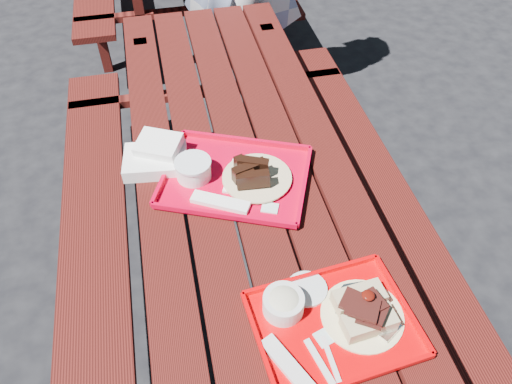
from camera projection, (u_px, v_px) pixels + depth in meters
ground at (249, 293)px, 2.24m from camera, size 60.00×60.00×0.00m
picnic_table_near at (247, 211)px, 1.83m from camera, size 1.41×2.40×0.75m
near_tray at (331, 314)px, 1.30m from camera, size 0.44×0.36×0.13m
far_tray at (232, 176)px, 1.66m from camera, size 0.58×0.52×0.08m
white_cloth at (156, 156)px, 1.70m from camera, size 0.23×0.20×0.09m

